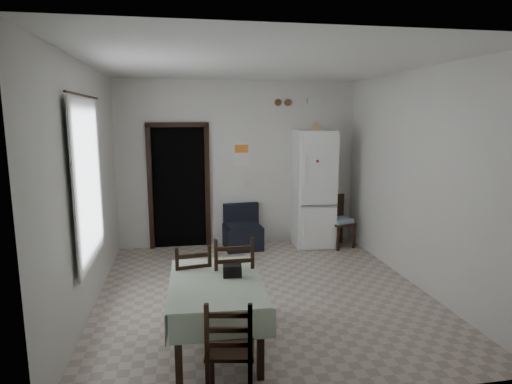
{
  "coord_description": "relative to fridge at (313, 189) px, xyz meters",
  "views": [
    {
      "loc": [
        -1.01,
        -5.21,
        2.27
      ],
      "look_at": [
        0.0,
        0.5,
        1.25
      ],
      "focal_mm": 30.0,
      "sensor_mm": 36.0,
      "label": 1
    }
  ],
  "objects": [
    {
      "name": "vent_left",
      "position": [
        -0.58,
        0.3,
        1.5
      ],
      "size": [
        0.12,
        0.03,
        0.12
      ],
      "primitive_type": "cylinder",
      "rotation": [
        1.57,
        0.0,
        0.0
      ],
      "color": "brown",
      "rests_on": "ground"
    },
    {
      "name": "window_recess",
      "position": [
        -3.43,
        -2.13,
        0.53
      ],
      "size": [
        0.1,
        1.2,
        1.6
      ],
      "primitive_type": "cube",
      "color": "silver",
      "rests_on": "ground"
    },
    {
      "name": "ceiling",
      "position": [
        -1.28,
        -1.93,
        1.88
      ],
      "size": [
        4.2,
        4.5,
        0.02
      ],
      "primitive_type": null,
      "color": "white",
      "rests_on": "ground"
    },
    {
      "name": "corner_chair",
      "position": [
        0.43,
        -0.23,
        -0.56
      ],
      "size": [
        0.5,
        0.5,
        0.91
      ],
      "primitive_type": null,
      "rotation": [
        0.0,
        0.0,
        0.31
      ],
      "color": "black",
      "rests_on": "ground"
    },
    {
      "name": "dining_chair_near_head",
      "position": [
        -1.95,
        -3.99,
        -0.57
      ],
      "size": [
        0.44,
        0.44,
        0.89
      ],
      "primitive_type": null,
      "rotation": [
        0.0,
        0.0,
        2.97
      ],
      "color": "black",
      "rests_on": "ground"
    },
    {
      "name": "tan_cone",
      "position": [
        0.0,
        -0.07,
        1.1
      ],
      "size": [
        0.23,
        0.23,
        0.17
      ],
      "primitive_type": "cone",
      "rotation": [
        0.0,
        0.0,
        -0.12
      ],
      "color": "tan",
      "rests_on": "fridge"
    },
    {
      "name": "wall_front",
      "position": [
        -1.28,
        -4.18,
        0.43
      ],
      "size": [
        4.2,
        0.02,
        2.9
      ],
      "primitive_type": null,
      "color": "silver",
      "rests_on": "ground"
    },
    {
      "name": "wall_back",
      "position": [
        -1.28,
        0.32,
        0.43
      ],
      "size": [
        4.2,
        0.02,
        2.9
      ],
      "primitive_type": null,
      "color": "silver",
      "rests_on": "ground"
    },
    {
      "name": "vent_right",
      "position": [
        -0.4,
        0.3,
        1.5
      ],
      "size": [
        0.12,
        0.03,
        0.12
      ],
      "primitive_type": "cylinder",
      "rotation": [
        1.57,
        0.0,
        0.0
      ],
      "color": "brown",
      "rests_on": "ground"
    },
    {
      "name": "navy_seat",
      "position": [
        -1.26,
        0.0,
        -0.64
      ],
      "size": [
        0.67,
        0.65,
        0.76
      ],
      "primitive_type": null,
      "rotation": [
        0.0,
        0.0,
        0.08
      ],
      "color": "black",
      "rests_on": "ground"
    },
    {
      "name": "dining_chair_far_left",
      "position": [
        -2.22,
        -2.64,
        -0.55
      ],
      "size": [
        0.46,
        0.46,
        0.94
      ],
      "primitive_type": null,
      "rotation": [
        0.0,
        0.0,
        3.3
      ],
      "color": "black",
      "rests_on": "ground"
    },
    {
      "name": "dining_table",
      "position": [
        -1.99,
        -3.19,
        -0.67
      ],
      "size": [
        0.94,
        1.38,
        0.7
      ],
      "primitive_type": null,
      "rotation": [
        0.0,
        0.0,
        -0.04
      ],
      "color": "#B0C4A8",
      "rests_on": "ground"
    },
    {
      "name": "light_switch",
      "position": [
        -1.13,
        0.31,
        0.08
      ],
      "size": [
        0.08,
        0.02,
        0.12
      ],
      "primitive_type": "cube",
      "color": "beige",
      "rests_on": "ground"
    },
    {
      "name": "black_bag",
      "position": [
        -1.82,
        -3.11,
        -0.26
      ],
      "size": [
        0.19,
        0.13,
        0.12
      ],
      "primitive_type": "cube",
      "rotation": [
        0.0,
        0.0,
        -0.09
      ],
      "color": "black",
      "rests_on": "dining_table"
    },
    {
      "name": "wall_left",
      "position": [
        -3.38,
        -1.93,
        0.43
      ],
      "size": [
        0.02,
        4.5,
        2.9
      ],
      "primitive_type": null,
      "color": "silver",
      "rests_on": "ground"
    },
    {
      "name": "curtain_rod",
      "position": [
        -3.31,
        -2.13,
        1.48
      ],
      "size": [
        0.02,
        1.6,
        0.02
      ],
      "primitive_type": "cylinder",
      "rotation": [
        1.57,
        0.0,
        0.0
      ],
      "color": "black",
      "rests_on": "ground"
    },
    {
      "name": "ground",
      "position": [
        -1.28,
        -1.93,
        -1.02
      ],
      "size": [
        4.5,
        4.5,
        0.0
      ],
      "primitive_type": "plane",
      "color": "#AC9E8C",
      "rests_on": "ground"
    },
    {
      "name": "doorway",
      "position": [
        -2.33,
        0.52,
        0.04
      ],
      "size": [
        1.06,
        0.52,
        2.22
      ],
      "color": "black",
      "rests_on": "ground"
    },
    {
      "name": "emergency_light",
      "position": [
        0.07,
        0.28,
        1.53
      ],
      "size": [
        0.25,
        0.07,
        0.09
      ],
      "primitive_type": "cube",
      "color": "white",
      "rests_on": "ground"
    },
    {
      "name": "wall_right",
      "position": [
        0.82,
        -1.93,
        0.43
      ],
      "size": [
        0.02,
        4.5,
        2.9
      ],
      "primitive_type": null,
      "color": "silver",
      "rests_on": "ground"
    },
    {
      "name": "calendar",
      "position": [
        -1.23,
        0.31,
        0.6
      ],
      "size": [
        0.28,
        0.02,
        0.4
      ],
      "primitive_type": "cube",
      "color": "white",
      "rests_on": "ground"
    },
    {
      "name": "fridge",
      "position": [
        0.0,
        0.0,
        0.0
      ],
      "size": [
        0.7,
        0.7,
        2.04
      ],
      "primitive_type": null,
      "rotation": [
        0.0,
        0.0,
        -0.06
      ],
      "color": "white",
      "rests_on": "ground"
    },
    {
      "name": "calendar_image",
      "position": [
        -1.23,
        0.3,
        0.7
      ],
      "size": [
        0.24,
        0.01,
        0.14
      ],
      "primitive_type": "cube",
      "color": "orange",
      "rests_on": "ground"
    },
    {
      "name": "curtain",
      "position": [
        -3.32,
        -2.13,
        0.53
      ],
      "size": [
        0.02,
        1.45,
        1.85
      ],
      "primitive_type": "cube",
      "color": "silver",
      "rests_on": "ground"
    },
    {
      "name": "dining_chair_far_right",
      "position": [
        -1.77,
        -2.73,
        -0.5
      ],
      "size": [
        0.45,
        0.45,
        1.04
      ],
      "primitive_type": null,
      "rotation": [
        0.0,
        0.0,
        3.15
      ],
      "color": "black",
      "rests_on": "ground"
    }
  ]
}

